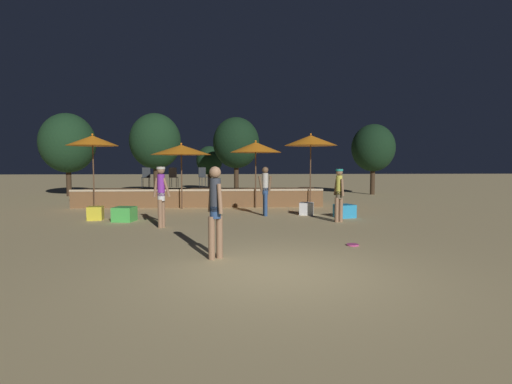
% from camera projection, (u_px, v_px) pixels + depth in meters
% --- Properties ---
extents(ground_plane, '(120.00, 120.00, 0.00)m').
position_uv_depth(ground_plane, '(276.00, 273.00, 6.89)').
color(ground_plane, tan).
extents(wooden_deck, '(10.65, 2.25, 0.78)m').
position_uv_depth(wooden_deck, '(201.00, 197.00, 17.94)').
color(wooden_deck, brown).
rests_on(wooden_deck, ground).
extents(patio_umbrella_0, '(2.02, 2.02, 3.07)m').
position_uv_depth(patio_umbrella_0, '(93.00, 141.00, 15.99)').
color(patio_umbrella_0, brown).
rests_on(patio_umbrella_0, ground).
extents(patio_umbrella_1, '(2.44, 2.44, 2.71)m').
position_uv_depth(patio_umbrella_1, '(181.00, 150.00, 16.25)').
color(patio_umbrella_1, brown).
rests_on(patio_umbrella_1, ground).
extents(patio_umbrella_2, '(2.17, 2.17, 2.84)m').
position_uv_depth(patio_umbrella_2, '(256.00, 147.00, 16.69)').
color(patio_umbrella_2, brown).
rests_on(patio_umbrella_2, ground).
extents(patio_umbrella_3, '(2.22, 2.22, 3.13)m').
position_uv_depth(patio_umbrella_3, '(311.00, 141.00, 16.75)').
color(patio_umbrella_3, brown).
rests_on(patio_umbrella_3, ground).
extents(cube_seat_0, '(0.53, 0.53, 0.45)m').
position_uv_depth(cube_seat_0, '(95.00, 213.00, 13.24)').
color(cube_seat_0, yellow).
rests_on(cube_seat_0, ground).
extents(cube_seat_1, '(0.60, 0.60, 0.45)m').
position_uv_depth(cube_seat_1, '(307.00, 209.00, 14.54)').
color(cube_seat_1, white).
rests_on(cube_seat_1, ground).
extents(cube_seat_2, '(0.72, 0.72, 0.46)m').
position_uv_depth(cube_seat_2, '(124.00, 214.00, 12.92)').
color(cube_seat_2, '#4CC651').
rests_on(cube_seat_2, ground).
extents(cube_seat_3, '(0.74, 0.74, 0.45)m').
position_uv_depth(cube_seat_3, '(345.00, 211.00, 13.82)').
color(cube_seat_3, '#2D9EDB').
rests_on(cube_seat_3, ground).
extents(person_0, '(0.28, 0.48, 1.71)m').
position_uv_depth(person_0, '(339.00, 192.00, 12.71)').
color(person_0, '#997051').
rests_on(person_0, ground).
extents(person_1, '(0.50, 0.30, 1.75)m').
position_uv_depth(person_1, '(265.00, 189.00, 14.19)').
color(person_1, '#2D4C7F').
rests_on(person_1, ground).
extents(person_2, '(0.55, 0.30, 1.79)m').
position_uv_depth(person_2, '(161.00, 193.00, 11.63)').
color(person_2, '#997051').
rests_on(person_2, ground).
extents(person_3, '(0.34, 0.47, 1.82)m').
position_uv_depth(person_3, '(215.00, 208.00, 7.82)').
color(person_3, '#997051').
rests_on(person_3, ground).
extents(bistro_chair_0, '(0.40, 0.41, 0.90)m').
position_uv_depth(bistro_chair_0, '(173.00, 175.00, 18.15)').
color(bistro_chair_0, '#47474C').
rests_on(bistro_chair_0, wooden_deck).
extents(bistro_chair_1, '(0.46, 0.46, 0.90)m').
position_uv_depth(bistro_chair_1, '(203.00, 175.00, 18.51)').
color(bistro_chair_1, '#2D3338').
rests_on(bistro_chair_1, wooden_deck).
extents(bistro_chair_2, '(0.40, 0.40, 0.90)m').
position_uv_depth(bistro_chair_2, '(146.00, 175.00, 18.07)').
color(bistro_chair_2, '#2D3338').
rests_on(bistro_chair_2, wooden_deck).
extents(frisbee_disc, '(0.27, 0.27, 0.03)m').
position_uv_depth(frisbee_disc, '(353.00, 245.00, 9.14)').
color(frisbee_disc, '#E54C99').
rests_on(frisbee_disc, ground).
extents(background_tree_0, '(3.03, 3.03, 4.67)m').
position_uv_depth(background_tree_0, '(68.00, 143.00, 22.46)').
color(background_tree_0, '#3D2B1C').
rests_on(background_tree_0, ground).
extents(background_tree_1, '(2.55, 2.55, 4.18)m').
position_uv_depth(background_tree_1, '(373.00, 148.00, 23.70)').
color(background_tree_1, '#3D2B1C').
rests_on(background_tree_1, ground).
extents(background_tree_2, '(1.83, 1.83, 3.07)m').
position_uv_depth(background_tree_2, '(209.00, 161.00, 28.12)').
color(background_tree_2, '#3D2B1C').
rests_on(background_tree_2, ground).
extents(background_tree_3, '(2.93, 2.93, 4.76)m').
position_uv_depth(background_tree_3, '(155.00, 141.00, 23.18)').
color(background_tree_3, '#3D2B1C').
rests_on(background_tree_3, ground).
extents(background_tree_4, '(2.77, 2.77, 4.62)m').
position_uv_depth(background_tree_4, '(236.00, 143.00, 23.95)').
color(background_tree_4, '#3D2B1C').
rests_on(background_tree_4, ground).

